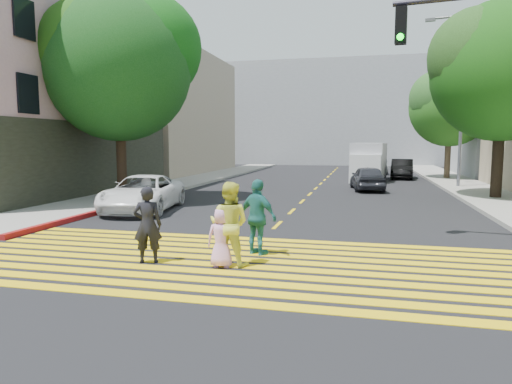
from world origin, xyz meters
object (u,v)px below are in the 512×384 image
(dark_car_near, at_px, (368,178))
(tree_right_far, at_px, (451,102))
(tree_left, at_px, (120,60))
(pedestrian_extra, at_px, (258,217))
(white_van, at_px, (369,163))
(pedestrian_child, at_px, (221,238))
(pedestrian_man, at_px, (148,225))
(white_sedan, at_px, (143,193))
(dark_car_parked, at_px, (402,169))
(tree_right_near, at_px, (505,64))
(pedestrian_woman, at_px, (229,224))
(silver_car, at_px, (377,166))

(dark_car_near, bearing_deg, tree_right_far, -130.75)
(tree_left, relative_size, pedestrian_extra, 5.13)
(white_van, bearing_deg, dark_car_near, -84.95)
(pedestrian_child, relative_size, pedestrian_extra, 0.71)
(pedestrian_man, distance_m, white_sedan, 7.94)
(pedestrian_man, bearing_deg, dark_car_parked, -123.47)
(pedestrian_extra, relative_size, white_van, 0.32)
(tree_right_near, relative_size, pedestrian_woman, 4.97)
(pedestrian_extra, xyz_separation_m, dark_car_parked, (5.11, 24.45, -0.20))
(white_sedan, bearing_deg, tree_left, 122.67)
(silver_car, relative_size, white_van, 0.74)
(tree_right_near, distance_m, pedestrian_woman, 16.94)
(pedestrian_child, bearing_deg, tree_left, -57.18)
(pedestrian_woman, bearing_deg, white_van, -94.63)
(pedestrian_extra, bearing_deg, tree_right_far, -82.59)
(tree_right_near, bearing_deg, tree_right_far, 91.21)
(tree_right_far, xyz_separation_m, pedestrian_child, (-8.68, -25.22, -4.74))
(dark_car_near, xyz_separation_m, dark_car_parked, (2.49, 8.91, 0.02))
(pedestrian_man, bearing_deg, white_sedan, -79.60)
(pedestrian_woman, xyz_separation_m, white_sedan, (-5.54, 6.79, -0.22))
(tree_left, xyz_separation_m, pedestrian_man, (5.97, -9.59, -5.39))
(tree_left, bearing_deg, pedestrian_woman, -50.28)
(pedestrian_child, bearing_deg, pedestrian_extra, -118.41)
(tree_right_near, height_order, white_sedan, tree_right_near)
(pedestrian_woman, height_order, white_sedan, pedestrian_woman)
(tree_right_near, height_order, silver_car, tree_right_near)
(pedestrian_man, bearing_deg, tree_right_near, -145.33)
(white_sedan, bearing_deg, tree_right_near, 16.67)
(silver_car, bearing_deg, pedestrian_extra, 82.32)
(tree_right_near, height_order, pedestrian_extra, tree_right_near)
(pedestrian_woman, relative_size, white_sedan, 0.37)
(tree_left, xyz_separation_m, dark_car_near, (10.80, 7.23, -5.57))
(tree_left, relative_size, white_van, 1.64)
(dark_car_near, bearing_deg, pedestrian_child, 72.00)
(pedestrian_man, distance_m, pedestrian_child, 1.71)
(tree_right_near, bearing_deg, white_sedan, -154.95)
(white_sedan, distance_m, dark_car_parked, 21.73)
(silver_car, height_order, white_van, white_van)
(tree_right_far, relative_size, pedestrian_woman, 4.37)
(pedestrian_extra, height_order, dark_car_parked, pedestrian_extra)
(pedestrian_woman, distance_m, silver_car, 30.54)
(tree_left, bearing_deg, dark_car_near, 33.80)
(white_sedan, xyz_separation_m, silver_car, (9.40, 23.50, -0.08))
(tree_right_near, height_order, tree_right_far, tree_right_near)
(tree_right_far, bearing_deg, pedestrian_woman, -108.88)
(pedestrian_child, bearing_deg, dark_car_near, -106.50)
(silver_car, bearing_deg, dark_car_parked, 108.10)
(tree_right_near, bearing_deg, silver_car, 106.42)
(tree_left, distance_m, pedestrian_man, 12.51)
(silver_car, bearing_deg, white_van, 83.18)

